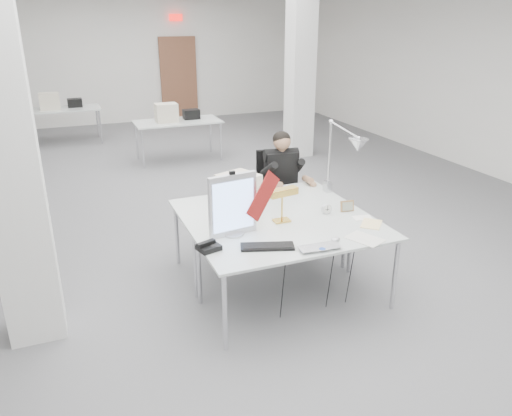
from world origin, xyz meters
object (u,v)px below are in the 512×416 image
Objects in this scene: monitor at (233,205)px; office_chair at (279,193)px; desk_main at (297,236)px; architect_lamp at (341,156)px; bankers_lamp at (282,206)px; desk_phone at (209,247)px; seated_person at (282,167)px; laptop at (322,250)px; beige_monitor at (238,191)px.

office_chair is at bearing 43.78° from monitor.
architect_lamp reaches higher than desk_main.
bankers_lamp is 0.33× the size of architect_lamp.
monitor is 3.17× the size of desk_phone.
office_chair is 0.35m from seated_person.
laptop is 0.39× the size of architect_lamp.
desk_main is 1.73m from office_chair.
laptop is 1.18× the size of bankers_lamp.
desk_phone is (-0.85, -0.34, -0.13)m from bankers_lamp.
architect_lamp reaches higher than laptop.
desk_main is 9.89× the size of desk_phone.
monitor reaches higher than laptop.
laptop is at bearing -107.95° from architect_lamp.
beige_monitor is at bearing -129.81° from seated_person.
architect_lamp is at bearing 39.43° from desk_main.
laptop is 1.44m from architect_lamp.
desk_phone reaches higher than laptop.
office_chair is 2.10m from laptop.
seated_person reaches higher than monitor.
office_chair and beige_monitor have the same top height.
office_chair is 1.17× the size of seated_person.
bankers_lamp is at bearing -85.37° from beige_monitor.
architect_lamp is (1.69, 0.69, 0.46)m from desk_phone.
monitor is (-1.10, -1.34, 0.14)m from seated_person.
desk_phone is at bearing -121.44° from office_chair.
office_chair is 1.45m from bankers_lamp.
bankers_lamp is (0.54, 0.11, -0.13)m from monitor.
beige_monitor is 1.16m from architect_lamp.
monitor is at bearing -178.66° from bankers_lamp.
laptop is at bearing -95.22° from seated_person.
seated_person is at bearing 79.40° from laptop.
architect_lamp reaches higher than office_chair.
desk_phone is at bearing 159.74° from laptop.
beige_monitor is at bearing 40.98° from desk_phone.
bankers_lamp is at bearing -138.88° from architect_lamp.
laptop is at bearing -83.87° from desk_main.
desk_phone is (-1.41, -1.57, -0.12)m from seated_person.
laptop is 0.75m from bankers_lamp.
laptop is (-0.52, -1.97, -0.13)m from seated_person.
desk_phone reaches higher than desk_main.
architect_lamp is (0.85, 0.35, 0.32)m from bankers_lamp.
desk_phone is at bearing -168.33° from bankers_lamp.
architect_lamp is (0.29, -0.93, 0.68)m from office_chair.
office_chair is (0.56, 1.63, -0.19)m from desk_main.
desk_main is 0.85m from desk_phone.
seated_person is at bearing 126.72° from architect_lamp.
bankers_lamp is at bearing -104.91° from seated_person.
seated_person is (0.56, 1.58, 0.16)m from desk_main.
monitor is 0.90m from laptop.
desk_phone is at bearing -139.31° from architect_lamp.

